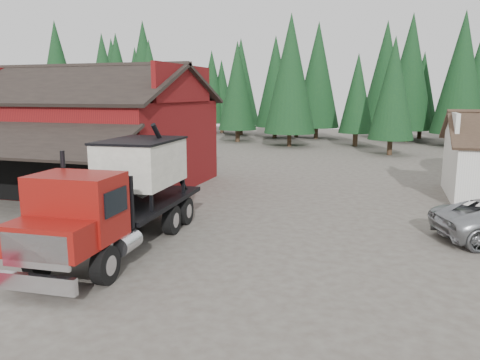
% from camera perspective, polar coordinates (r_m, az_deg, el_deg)
% --- Properties ---
extents(ground, '(120.00, 120.00, 0.00)m').
position_cam_1_polar(ground, '(16.05, -4.79, -9.45)').
color(ground, '#4E463D').
rests_on(ground, ground).
extents(red_barn, '(12.80, 13.63, 7.18)m').
position_cam_1_polar(red_barn, '(29.29, -17.57, 4.60)').
color(red_barn, maroon).
rests_on(red_barn, ground).
extents(conifer_backdrop, '(76.00, 16.00, 16.00)m').
position_cam_1_polar(conifer_backdrop, '(56.49, 11.65, 4.77)').
color(conifer_backdrop, '#10321B').
rests_on(conifer_backdrop, ground).
extents(near_pine_a, '(4.40, 4.40, 11.40)m').
position_cam_1_polar(near_pine_a, '(50.32, -16.27, 11.18)').
color(near_pine_a, '#382619').
rests_on(near_pine_a, ground).
extents(near_pine_b, '(3.96, 3.96, 10.40)m').
position_cam_1_polar(near_pine_b, '(43.93, 18.17, 10.57)').
color(near_pine_b, '#382619').
rests_on(near_pine_b, ground).
extents(near_pine_d, '(5.28, 5.28, 13.40)m').
position_cam_1_polar(near_pine_d, '(48.96, 6.18, 12.73)').
color(near_pine_d, '#382619').
rests_on(near_pine_d, ground).
extents(feed_truck, '(3.30, 9.75, 4.34)m').
position_cam_1_polar(feed_truck, '(17.09, -14.24, -1.43)').
color(feed_truck, black).
rests_on(feed_truck, ground).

